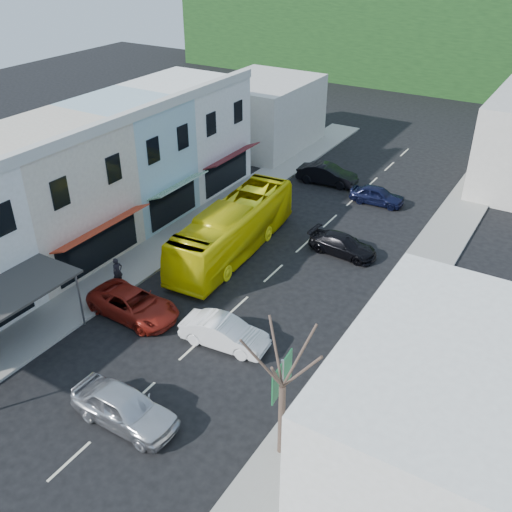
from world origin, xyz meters
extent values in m
plane|color=black|center=(0.00, 0.00, 0.00)|extent=(120.00, 120.00, 0.00)
cube|color=gray|center=(-7.50, 10.00, 0.07)|extent=(3.00, 52.00, 0.15)
cube|color=gray|center=(7.50, 10.00, 0.07)|extent=(3.00, 52.00, 0.15)
cube|color=#C4B49D|center=(-12.50, 3.00, 4.00)|extent=(7.00, 8.00, 8.00)
cube|color=#A52F18|center=(-8.40, 3.00, 3.05)|extent=(1.30, 6.80, 0.08)
cube|color=#9FBEC8|center=(-12.50, 10.00, 4.00)|extent=(7.00, 6.00, 8.00)
cube|color=#195926|center=(-8.40, 10.00, 3.05)|extent=(1.30, 5.10, 0.08)
cube|color=silver|center=(-12.50, 16.50, 4.00)|extent=(7.00, 7.00, 8.00)
cube|color=#56171B|center=(-8.40, 16.50, 3.05)|extent=(1.30, 5.95, 0.08)
cube|color=silver|center=(13.50, -4.00, 4.00)|extent=(8.00, 9.00, 8.00)
cube|color=#B7B2A8|center=(-12.00, 27.00, 3.00)|extent=(8.00, 10.00, 6.00)
cube|color=black|center=(0.00, 64.00, 6.00)|extent=(80.00, 24.00, 12.00)
imported|color=yellow|center=(-3.42, 8.93, 1.55)|extent=(3.35, 11.75, 3.10)
imported|color=silver|center=(0.50, -5.31, 0.70)|extent=(4.41, 1.82, 1.40)
imported|color=silver|center=(1.21, 1.00, 0.70)|extent=(4.56, 2.23, 1.40)
imported|color=maroon|center=(-4.23, 0.53, 0.70)|extent=(4.69, 2.12, 1.40)
imported|color=black|center=(2.56, 12.25, 0.70)|extent=(4.60, 2.10, 1.40)
imported|color=black|center=(1.73, 20.39, 0.70)|extent=(4.49, 2.03, 1.40)
imported|color=black|center=(-3.02, 21.88, 0.70)|extent=(4.54, 2.17, 1.40)
imported|color=black|center=(-6.86, 2.21, 1.00)|extent=(0.53, 0.68, 1.70)
camera|label=1|loc=(13.98, -17.08, 18.10)|focal=40.00mm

